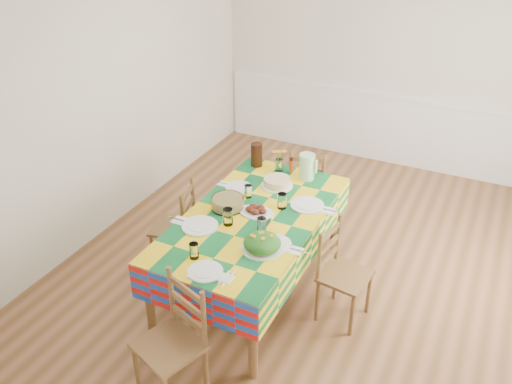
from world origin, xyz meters
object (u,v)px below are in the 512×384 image
(green_pitcher, at_px, (307,167))
(dining_table, at_px, (253,224))
(tea_pitcher, at_px, (257,155))
(meat_platter, at_px, (256,211))
(chair_left, at_px, (176,226))
(chair_near, at_px, (174,343))
(chair_right, at_px, (341,274))
(chair_far, at_px, (307,185))

(green_pitcher, bearing_deg, dining_table, -101.29)
(tea_pitcher, bearing_deg, meat_platter, -64.28)
(meat_platter, distance_m, chair_left, 0.89)
(chair_near, bearing_deg, dining_table, 110.57)
(chair_near, bearing_deg, meat_platter, 110.26)
(dining_table, height_order, chair_left, chair_left)
(green_pitcher, bearing_deg, chair_left, -140.18)
(tea_pitcher, bearing_deg, green_pitcher, -4.01)
(chair_near, distance_m, chair_right, 1.49)
(tea_pitcher, height_order, chair_right, tea_pitcher)
(chair_near, relative_size, chair_right, 1.08)
(tea_pitcher, xyz_separation_m, chair_near, (0.40, -2.12, -0.43))
(dining_table, bearing_deg, chair_left, 179.22)
(chair_near, xyz_separation_m, chair_far, (-0.00, 2.53, -0.03))
(chair_right, bearing_deg, tea_pitcher, 62.34)
(meat_platter, bearing_deg, chair_left, -177.22)
(chair_left, bearing_deg, green_pitcher, 114.11)
(dining_table, bearing_deg, chair_far, 89.51)
(green_pitcher, height_order, tea_pitcher, green_pitcher)
(dining_table, distance_m, chair_right, 0.84)
(chair_far, bearing_deg, chair_right, 106.85)
(chair_near, distance_m, chair_far, 2.53)
(dining_table, relative_size, chair_left, 2.30)
(green_pitcher, xyz_separation_m, chair_near, (-0.15, -2.08, -0.44))
(dining_table, distance_m, meat_platter, 0.12)
(meat_platter, bearing_deg, chair_far, 89.79)
(chair_left, height_order, chair_right, chair_right)
(chair_far, bearing_deg, chair_near, 74.80)
(dining_table, height_order, chair_far, chair_far)
(dining_table, bearing_deg, tea_pitcher, 114.04)
(meat_platter, bearing_deg, chair_near, -89.63)
(green_pitcher, xyz_separation_m, chair_right, (0.64, -0.81, -0.47))
(chair_far, bearing_deg, tea_pitcher, 30.99)
(tea_pitcher, bearing_deg, chair_far, 46.29)
(meat_platter, xyz_separation_m, chair_near, (0.01, -1.31, -0.34))
(chair_right, bearing_deg, dining_table, 98.41)
(dining_table, relative_size, chair_right, 2.28)
(green_pitcher, xyz_separation_m, chair_left, (-0.97, -0.80, -0.47))
(chair_near, bearing_deg, tea_pitcher, 120.48)
(chair_near, bearing_deg, green_pitcher, 105.82)
(tea_pitcher, height_order, chair_far, tea_pitcher)
(chair_left, bearing_deg, chair_near, 17.00)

